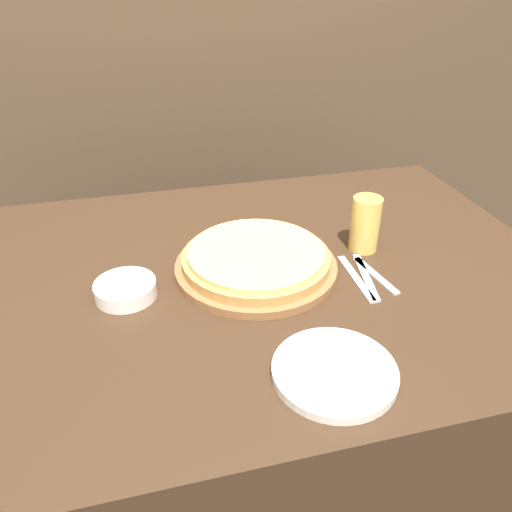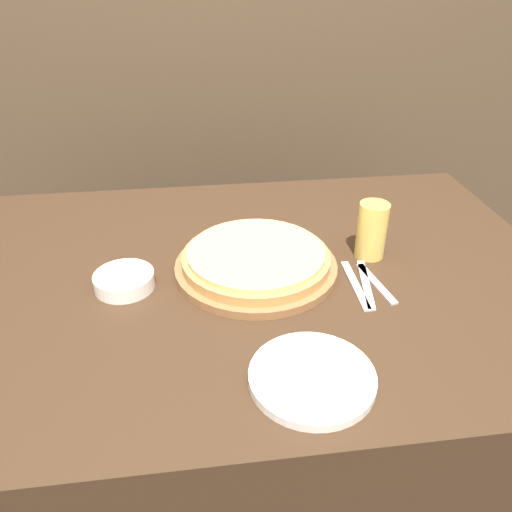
{
  "view_description": "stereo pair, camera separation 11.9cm",
  "coord_description": "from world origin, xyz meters",
  "views": [
    {
      "loc": [
        -0.23,
        -0.99,
        1.43
      ],
      "look_at": [
        0.02,
        0.0,
        0.8
      ],
      "focal_mm": 35.0,
      "sensor_mm": 36.0,
      "label": 1
    },
    {
      "loc": [
        -0.11,
        -1.01,
        1.43
      ],
      "look_at": [
        0.02,
        0.0,
        0.8
      ],
      "focal_mm": 35.0,
      "sensor_mm": 36.0,
      "label": 2
    }
  ],
  "objects": [
    {
      "name": "dinner_knife",
      "position": [
        0.26,
        -0.1,
        0.77
      ],
      "size": [
        0.05,
        0.2,
        0.0
      ],
      "color": "silver",
      "rests_on": "dining_table"
    },
    {
      "name": "ground_plane",
      "position": [
        0.0,
        0.0,
        0.0
      ],
      "size": [
        12.0,
        12.0,
        0.0
      ],
      "primitive_type": "plane",
      "color": "#38332D"
    },
    {
      "name": "dining_table",
      "position": [
        0.0,
        0.0,
        0.38
      ],
      "size": [
        1.53,
        1.06,
        0.76
      ],
      "color": "#3D2819",
      "rests_on": "ground_plane"
    },
    {
      "name": "fork",
      "position": [
        0.24,
        -0.1,
        0.77
      ],
      "size": [
        0.02,
        0.2,
        0.0
      ],
      "color": "silver",
      "rests_on": "dining_table"
    },
    {
      "name": "spoon",
      "position": [
        0.29,
        -0.1,
        0.77
      ],
      "size": [
        0.05,
        0.17,
        0.0
      ],
      "color": "silver",
      "rests_on": "dining_table"
    },
    {
      "name": "pizza_on_board",
      "position": [
        0.02,
        0.0,
        0.79
      ],
      "size": [
        0.39,
        0.39,
        0.06
      ],
      "color": "#99663D",
      "rests_on": "dining_table"
    },
    {
      "name": "side_bowl",
      "position": [
        -0.29,
        -0.03,
        0.78
      ],
      "size": [
        0.14,
        0.14,
        0.04
      ],
      "color": "white",
      "rests_on": "dining_table"
    },
    {
      "name": "beer_glass",
      "position": [
        0.31,
        0.03,
        0.84
      ],
      "size": [
        0.07,
        0.07,
        0.14
      ],
      "color": "#E5C65B",
      "rests_on": "dining_table"
    },
    {
      "name": "dinner_plate",
      "position": [
        0.07,
        -0.38,
        0.77
      ],
      "size": [
        0.23,
        0.23,
        0.02
      ],
      "color": "white",
      "rests_on": "dining_table"
    }
  ]
}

